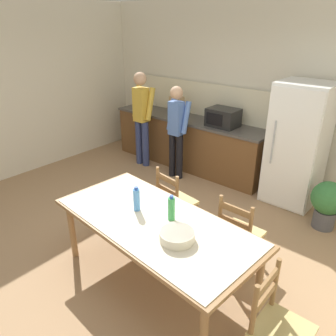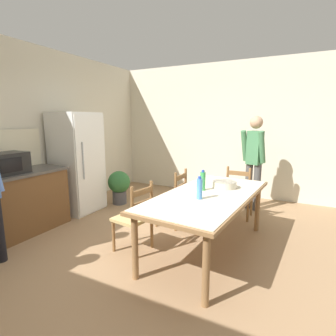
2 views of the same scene
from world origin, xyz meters
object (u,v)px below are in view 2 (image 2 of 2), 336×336
bottle_near_centre (199,189)px  bottle_off_centre (203,181)px  chair_head_end (239,193)px  microwave (6,163)px  potted_plant (119,185)px  chair_side_far_right (173,199)px  serving_bowl (224,184)px  chair_side_far_left (135,218)px  dining_table (208,199)px  person_by_table (254,158)px  refrigerator (77,163)px

bottle_near_centre → bottle_off_centre: same height
bottle_off_centre → chair_head_end: bottle_off_centre is taller
bottle_off_centre → microwave: bearing=111.4°
potted_plant → chair_side_far_right: bearing=-109.2°
serving_bowl → chair_side_far_left: 1.28m
microwave → bottle_off_centre: size_ratio=1.85×
dining_table → chair_head_end: 1.39m
bottle_off_centre → serving_bowl: size_ratio=0.84×
serving_bowl → chair_side_far_left: bearing=130.0°
chair_side_far_right → chair_head_end: bearing=134.3°
microwave → bottle_near_centre: 2.70m
microwave → chair_side_far_right: bearing=-53.1°
chair_side_far_right → person_by_table: person_by_table is taller
dining_table → serving_bowl: serving_bowl is taller
refrigerator → serving_bowl: 2.74m
bottle_near_centre → chair_side_far_right: 1.18m
dining_table → chair_side_far_right: chair_side_far_right is taller
bottle_off_centre → chair_side_far_right: 0.89m
serving_bowl → chair_head_end: size_ratio=0.35×
bottle_near_centre → chair_side_far_right: bearing=41.8°
chair_head_end → microwave: bearing=39.1°
microwave → serving_bowl: bearing=-65.7°
refrigerator → bottle_near_centre: size_ratio=6.68×
chair_side_far_left → chair_head_end: bearing=160.5°
refrigerator → bottle_near_centre: refrigerator is taller
serving_bowl → potted_plant: (0.68, 2.30, -0.43)m
chair_side_far_right → person_by_table: size_ratio=0.52×
chair_head_end → chair_side_far_right: 1.19m
microwave → bottle_near_centre: microwave is taller
refrigerator → chair_head_end: 2.94m
bottle_off_centre → chair_head_end: bearing=-10.5°
bottle_off_centre → serving_bowl: (0.25, -0.22, -0.07)m
refrigerator → chair_side_far_right: (0.14, -1.88, -0.46)m
serving_bowl → potted_plant: bearing=73.5°
dining_table → bottle_near_centre: bottle_near_centre is taller
dining_table → bottle_near_centre: size_ratio=8.23×
bottle_near_centre → chair_side_far_left: bearing=100.6°
microwave → dining_table: (0.87, -2.65, -0.38)m
bottle_near_centre → serving_bowl: bottle_near_centre is taller
refrigerator → chair_side_far_right: 1.94m
chair_head_end → potted_plant: 2.33m
microwave → person_by_table: bearing=-46.0°
chair_side_far_left → person_by_table: bearing=163.8°
refrigerator → bottle_off_centre: refrigerator is taller
bottle_off_centre → person_by_table: 1.83m
microwave → bottle_near_centre: size_ratio=1.85×
bottle_off_centre → refrigerator: bearing=83.4°
bottle_off_centre → dining_table: bearing=-135.2°
chair_side_far_left → chair_head_end: (1.78, -0.95, 0.00)m
refrigerator → microwave: bearing=179.2°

